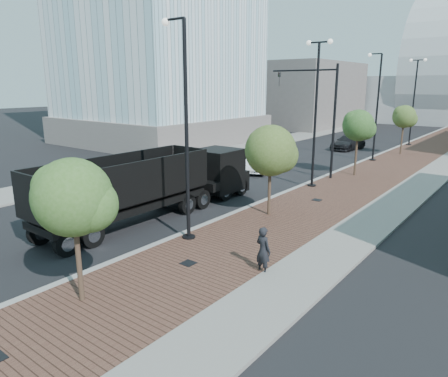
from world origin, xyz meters
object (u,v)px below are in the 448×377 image
Objects in this scene: white_sedan at (259,161)px; pedestrian at (263,251)px; dump_truck at (179,184)px; dark_car_mid at (265,155)px.

white_sedan is 18.16m from pedestrian.
dump_truck is 7.55× the size of pedestrian.
dump_truck is at bearing -103.37° from white_sedan.
pedestrian is (7.97, -4.03, -0.51)m from dump_truck.
white_sedan reaches higher than dark_car_mid.
dump_truck reaches higher than pedestrian.
pedestrian reaches higher than dark_car_mid.
dump_truck reaches higher than dark_car_mid.
dark_car_mid is 21.83m from pedestrian.
dump_truck is 14.94m from dark_car_mid.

